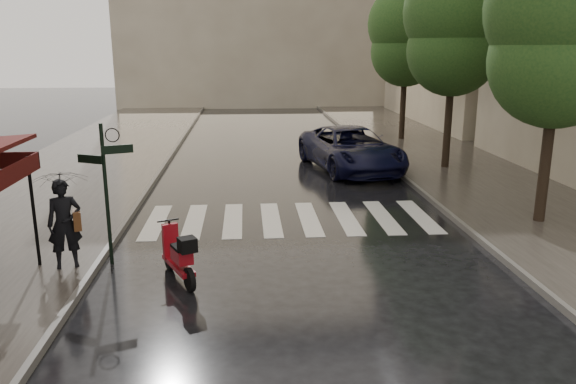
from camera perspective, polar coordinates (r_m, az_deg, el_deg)
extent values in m
plane|color=black|center=(10.13, -14.42, -13.15)|extent=(120.00, 120.00, 0.00)
cube|color=#38332D|center=(22.24, -20.69, 1.71)|extent=(6.00, 60.00, 0.12)
cube|color=#38332D|center=(22.94, 17.40, 2.35)|extent=(5.50, 60.00, 0.12)
cube|color=#595651|center=(21.57, -12.90, 1.95)|extent=(0.12, 60.00, 0.16)
cube|color=#595651|center=(22.06, 10.62, 2.35)|extent=(0.12, 60.00, 0.16)
cube|color=silver|center=(15.74, -13.28, -2.97)|extent=(0.50, 3.20, 0.01)
cube|color=silver|center=(15.60, -9.46, -2.92)|extent=(0.50, 3.20, 0.01)
cube|color=silver|center=(15.54, -5.60, -2.86)|extent=(0.50, 3.20, 0.01)
cube|color=silver|center=(15.55, -1.73, -2.78)|extent=(0.50, 3.20, 0.01)
cube|color=silver|center=(15.63, 2.12, -2.70)|extent=(0.50, 3.20, 0.01)
cube|color=silver|center=(15.78, 5.92, -2.60)|extent=(0.50, 3.20, 0.01)
cube|color=silver|center=(16.00, 9.63, -2.49)|extent=(0.50, 3.20, 0.01)
cube|color=silver|center=(16.28, 13.22, -2.38)|extent=(0.50, 3.20, 0.01)
cylinder|color=black|center=(12.85, -24.42, -1.85)|extent=(0.07, 0.07, 2.35)
cylinder|color=black|center=(12.59, -17.96, -0.36)|extent=(0.08, 0.08, 3.10)
cube|color=black|center=(12.31, -16.96, 4.17)|extent=(0.62, 0.26, 0.18)
cube|color=black|center=(12.49, -19.49, 3.17)|extent=(0.56, 0.29, 0.18)
cylinder|color=black|center=(16.06, 24.89, 4.65)|extent=(0.28, 0.28, 4.26)
sphere|color=#183C15|center=(15.89, 25.68, 11.94)|extent=(3.40, 3.40, 3.40)
sphere|color=#183C15|center=(15.92, 26.21, 16.57)|extent=(3.80, 3.80, 3.80)
cylinder|color=black|center=(22.33, 16.04, 8.12)|extent=(0.28, 0.28, 4.48)
sphere|color=#183C15|center=(22.21, 16.43, 13.66)|extent=(3.40, 3.40, 3.40)
sphere|color=#183C15|center=(22.25, 16.69, 17.15)|extent=(3.80, 3.80, 3.80)
cylinder|color=black|center=(29.03, 11.64, 9.62)|extent=(0.28, 0.28, 4.37)
sphere|color=#183C15|center=(28.94, 11.86, 13.77)|extent=(3.40, 3.40, 3.40)
sphere|color=#183C15|center=(28.96, 12.00, 16.39)|extent=(3.80, 3.80, 3.80)
imported|color=black|center=(12.56, -21.76, -3.03)|extent=(0.80, 0.65, 1.89)
imported|color=black|center=(12.29, -22.24, 1.95)|extent=(1.42, 1.44, 1.03)
cube|color=#553016|center=(12.55, -20.64, -2.68)|extent=(0.26, 0.38, 0.40)
cylinder|color=black|center=(11.20, -9.97, -8.77)|extent=(0.29, 0.48, 0.48)
cylinder|color=black|center=(12.31, -11.96, -6.69)|extent=(0.29, 0.48, 0.48)
cube|color=maroon|center=(11.74, -11.07, -7.28)|extent=(0.81, 1.30, 0.10)
cube|color=maroon|center=(11.41, -10.74, -6.30)|extent=(0.51, 0.63, 0.28)
cube|color=maroon|center=(12.02, -11.85, -4.88)|extent=(0.34, 0.24, 0.75)
cylinder|color=black|center=(11.98, -12.10, -2.83)|extent=(0.43, 0.23, 0.04)
cube|color=black|center=(10.97, -10.19, -5.30)|extent=(0.42, 0.41, 0.28)
imported|color=black|center=(21.87, 6.39, 4.40)|extent=(3.81, 6.34, 1.65)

